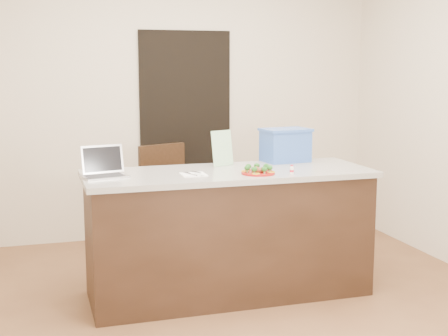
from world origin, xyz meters
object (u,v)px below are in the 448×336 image
object	(u,v)px
island	(228,233)
laptop	(104,168)
chair	(165,196)
plate	(258,173)
blue_box	(285,145)
napkin	(194,174)
yogurt_bottle	(292,170)

from	to	relation	value
island	laptop	distance (m)	1.02
chair	laptop	bearing A→B (deg)	-144.41
laptop	plate	bearing A→B (deg)	-24.09
plate	blue_box	distance (m)	0.64
napkin	chair	xyz separation A→B (m)	(0.00, 1.02, -0.36)
yogurt_bottle	chair	bearing A→B (deg)	119.72
plate	napkin	distance (m)	0.45
napkin	yogurt_bottle	distance (m)	0.69
island	blue_box	bearing A→B (deg)	27.51
yogurt_bottle	chair	distance (m)	1.40
plate	yogurt_bottle	size ratio (longest dim) A/B	3.82
plate	yogurt_bottle	xyz separation A→B (m)	(0.23, -0.06, 0.02)
laptop	yogurt_bottle	bearing A→B (deg)	-24.41
island	laptop	bearing A→B (deg)	177.89
yogurt_bottle	plate	bearing A→B (deg)	166.16
island	blue_box	distance (m)	0.86
island	laptop	world-z (taller)	laptop
laptop	island	bearing A→B (deg)	-14.11
napkin	chair	bearing A→B (deg)	89.85
laptop	blue_box	size ratio (longest dim) A/B	0.84
island	yogurt_bottle	bearing A→B (deg)	-32.54
plate	blue_box	xyz separation A→B (m)	(0.40, 0.48, 0.12)
island	chair	world-z (taller)	chair
plate	laptop	world-z (taller)	laptop
laptop	chair	distance (m)	1.15
island	yogurt_bottle	size ratio (longest dim) A/B	33.44
yogurt_bottle	laptop	xyz separation A→B (m)	(-1.27, 0.28, 0.03)
yogurt_bottle	napkin	bearing A→B (deg)	167.50
blue_box	chair	world-z (taller)	blue_box
napkin	yogurt_bottle	xyz separation A→B (m)	(0.67, -0.15, 0.02)
plate	laptop	bearing A→B (deg)	167.92
napkin	blue_box	distance (m)	0.93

